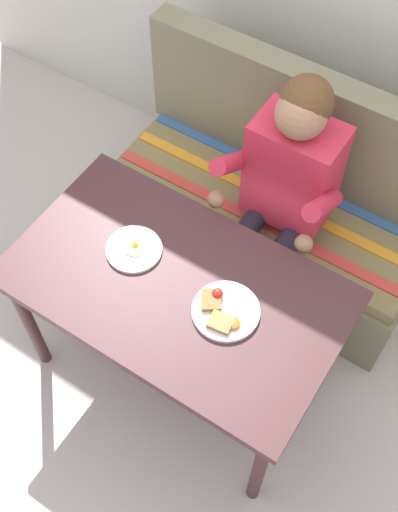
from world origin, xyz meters
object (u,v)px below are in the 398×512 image
Objects in this scene: couch at (272,209)px; plate_breakfast at (224,311)px; table at (177,296)px; person at (284,186)px; plate_eggs at (134,249)px.

couch is 0.90m from plate_breakfast.
person reaches higher than table.
couch is 6.98× the size of plate_eggs.
table is 5.82× the size of plate_eggs.
plate_eggs reaches higher than table.
plate_breakfast reaches higher than table.
plate_breakfast is (0.09, -0.59, 0.00)m from person.
person is (0.11, -0.17, 0.41)m from couch.
person is (0.11, 0.59, 0.09)m from table.
plate_eggs is at bearing -119.74° from person.
plate_breakfast is 1.14× the size of plate_eggs.
table is 0.83m from couch.
plate_eggs is at bearing -105.98° from couch.
table is 0.22m from plate_breakfast.
person is 0.60m from plate_breakfast.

